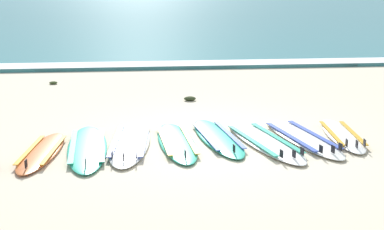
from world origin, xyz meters
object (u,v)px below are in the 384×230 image
object	(u,v)px
surfboard_2	(130,142)
surfboard_4	(217,137)
surfboard_3	(177,142)
surfboard_0	(42,152)
surfboard_5	(264,141)
surfboard_7	(342,135)
surfboard_1	(87,147)
surfboard_6	(302,137)

from	to	relation	value
surfboard_2	surfboard_4	world-z (taller)	same
surfboard_2	surfboard_3	size ratio (longest dim) A/B	1.12
surfboard_0	surfboard_5	bearing A→B (deg)	3.33
surfboard_5	surfboard_7	distance (m)	1.36
surfboard_7	surfboard_1	bearing A→B (deg)	-176.76
surfboard_3	surfboard_4	size ratio (longest dim) A/B	0.97
surfboard_6	surfboard_1	bearing A→B (deg)	-177.12
surfboard_2	surfboard_5	size ratio (longest dim) A/B	0.99
surfboard_1	surfboard_6	world-z (taller)	same
surfboard_2	surfboard_1	bearing A→B (deg)	-162.32
surfboard_0	surfboard_7	size ratio (longest dim) A/B	0.99
surfboard_1	surfboard_5	size ratio (longest dim) A/B	0.96
surfboard_1	surfboard_2	distance (m)	0.67
surfboard_0	surfboard_3	world-z (taller)	same
surfboard_5	surfboard_4	bearing A→B (deg)	159.16
surfboard_4	surfboard_5	world-z (taller)	same
surfboard_0	surfboard_2	xyz separation A→B (m)	(1.29, 0.35, 0.00)
surfboard_0	surfboard_6	distance (m)	4.05
surfboard_5	surfboard_2	bearing A→B (deg)	175.80
surfboard_5	surfboard_0	bearing A→B (deg)	-176.67
surfboard_2	surfboard_5	world-z (taller)	same
surfboard_1	surfboard_7	xyz separation A→B (m)	(4.09, 0.23, 0.00)
surfboard_4	surfboard_1	bearing A→B (deg)	-171.18
surfboard_2	surfboard_5	bearing A→B (deg)	-4.20
surfboard_3	surfboard_6	xyz separation A→B (m)	(2.03, 0.03, 0.00)
surfboard_7	surfboard_6	bearing A→B (deg)	-175.04
surfboard_3	surfboard_4	bearing A→B (deg)	14.67
surfboard_4	surfboard_7	size ratio (longest dim) A/B	1.13
surfboard_1	surfboard_5	xyz separation A→B (m)	(2.74, 0.05, 0.00)
surfboard_5	surfboard_7	bearing A→B (deg)	7.61
surfboard_4	surfboard_3	bearing A→B (deg)	-165.33
surfboard_0	surfboard_4	bearing A→B (deg)	9.78
surfboard_0	surfboard_6	xyz separation A→B (m)	(4.04, 0.32, 0.00)
surfboard_7	surfboard_5	bearing A→B (deg)	-172.39
surfboard_4	surfboard_6	world-z (taller)	same
surfboard_1	surfboard_3	bearing A→B (deg)	5.86
surfboard_0	surfboard_5	size ratio (longest dim) A/B	0.79
surfboard_3	surfboard_7	distance (m)	2.72
surfboard_2	surfboard_6	world-z (taller)	same
surfboard_5	surfboard_7	world-z (taller)	same
surfboard_1	surfboard_6	bearing A→B (deg)	2.88
surfboard_7	surfboard_3	bearing A→B (deg)	-178.09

